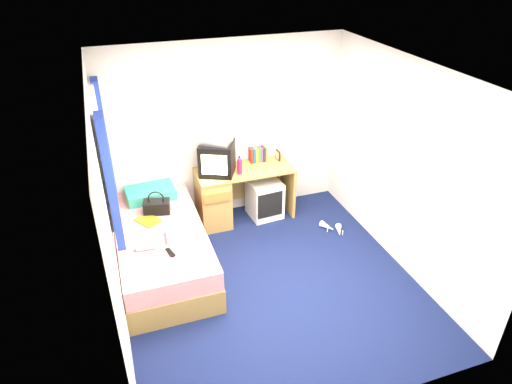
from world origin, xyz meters
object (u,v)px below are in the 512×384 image
object	(u,v)px
bed	(162,248)
pillow	(151,193)
picture_frame	(278,155)
magazine	(148,220)
vcr	(216,140)
aerosol_can	(239,164)
towel	(180,233)
remote_control	(170,253)
desk	(225,194)
colour_swatch_fan	(171,252)
crt_tv	(217,158)
pink_water_bottle	(240,167)
storage_cube	(265,199)
water_bottle	(145,247)
handbag	(157,206)
white_heels	(333,229)

from	to	relation	value
bed	pillow	size ratio (longest dim) A/B	3.32
picture_frame	magazine	size ratio (longest dim) A/B	0.50
bed	vcr	world-z (taller)	vcr
aerosol_can	towel	xyz separation A→B (m)	(-1.00, -0.98, -0.24)
pillow	remote_control	world-z (taller)	pillow
desk	colour_swatch_fan	distance (m)	1.54
crt_tv	pink_water_bottle	xyz separation A→B (m)	(0.27, -0.12, -0.11)
aerosol_can	towel	world-z (taller)	aerosol_can
storage_cube	colour_swatch_fan	world-z (taller)	colour_swatch_fan
remote_control	water_bottle	bearing A→B (deg)	132.20
pillow	storage_cube	size ratio (longest dim) A/B	1.14
crt_tv	picture_frame	world-z (taller)	crt_tv
water_bottle	desk	bearing A→B (deg)	42.52
pillow	colour_swatch_fan	world-z (taller)	pillow
pillow	crt_tv	distance (m)	0.95
pillow	pink_water_bottle	distance (m)	1.19
magazine	picture_frame	bearing A→B (deg)	18.66
handbag	magazine	size ratio (longest dim) A/B	1.22
desk	aerosol_can	xyz separation A→B (m)	(0.21, 0.01, 0.43)
towel	water_bottle	bearing A→B (deg)	-165.12
water_bottle	colour_swatch_fan	xyz separation A→B (m)	(0.25, -0.13, -0.03)
picture_frame	colour_swatch_fan	size ratio (longest dim) A/B	0.64
aerosol_can	desk	bearing A→B (deg)	-178.16
storage_cube	aerosol_can	distance (m)	0.66
colour_swatch_fan	white_heels	bearing A→B (deg)	12.05
towel	remote_control	bearing A→B (deg)	-121.76
magazine	colour_swatch_fan	bearing A→B (deg)	-77.81
bed	colour_swatch_fan	world-z (taller)	colour_swatch_fan
pink_water_bottle	handbag	bearing A→B (deg)	-167.21
aerosol_can	water_bottle	world-z (taller)	aerosol_can
vcr	magazine	distance (m)	1.31
bed	crt_tv	distance (m)	1.35
pink_water_bottle	white_heels	distance (m)	1.50
aerosol_can	towel	distance (m)	1.42
magazine	towel	bearing A→B (deg)	-56.49
picture_frame	aerosol_can	xyz separation A→B (m)	(-0.59, -0.10, 0.01)
pink_water_bottle	white_heels	size ratio (longest dim) A/B	0.54
pillow	desk	size ratio (longest dim) A/B	0.46
magazine	water_bottle	size ratio (longest dim) A/B	1.40
crt_tv	storage_cube	bearing A→B (deg)	20.30
aerosol_can	pillow	bearing A→B (deg)	179.92
pillow	pink_water_bottle	size ratio (longest dim) A/B	3.03
vcr	water_bottle	bearing A→B (deg)	-102.23
pillow	desk	bearing A→B (deg)	-0.50
colour_swatch_fan	white_heels	distance (m)	2.32
aerosol_can	remote_control	distance (m)	1.72
towel	water_bottle	distance (m)	0.41
towel	desk	bearing A→B (deg)	51.22
handbag	white_heels	bearing A→B (deg)	3.37
storage_cube	bed	bearing A→B (deg)	-160.61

